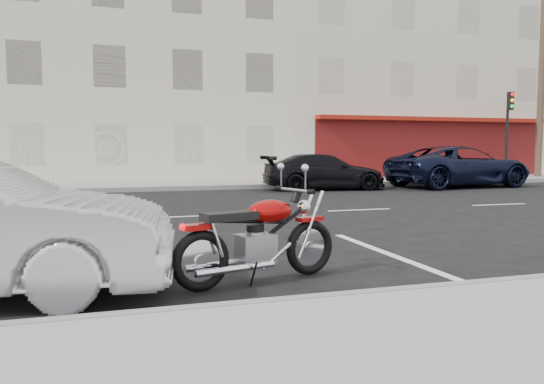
{
  "coord_description": "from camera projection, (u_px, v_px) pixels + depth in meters",
  "views": [
    {
      "loc": [
        -3.68,
        -11.27,
        1.46
      ],
      "look_at": [
        -1.32,
        -3.67,
        0.8
      ],
      "focal_mm": 35.0,
      "sensor_mm": 36.0,
      "label": 1
    }
  ],
  "objects": [
    {
      "name": "ground",
      "position": [
        279.0,
        213.0,
        11.94
      ],
      "size": [
        120.0,
        120.0,
        0.0
      ],
      "primitive_type": "plane",
      "color": "black",
      "rests_on": "ground"
    },
    {
      "name": "suv_far",
      "position": [
        459.0,
        167.0,
        19.95
      ],
      "size": [
        5.73,
        3.02,
        1.54
      ],
      "primitive_type": "imported",
      "rotation": [
        0.0,
        0.0,
        1.66
      ],
      "color": "black",
      "rests_on": "ground"
    },
    {
      "name": "utility_pole",
      "position": [
        542.0,
        77.0,
        24.33
      ],
      "size": [
        1.8,
        0.3,
        9.0
      ],
      "color": "#422D1E",
      "rests_on": "sidewalk_far"
    },
    {
      "name": "bldg_cream",
      "position": [
        140.0,
        62.0,
        26.38
      ],
      "size": [
        12.0,
        12.0,
        11.5
      ],
      "primitive_type": "cube",
      "color": "beige",
      "rests_on": "ground"
    },
    {
      "name": "bldg_corner",
      "position": [
        374.0,
        64.0,
        30.19
      ],
      "size": [
        14.0,
        12.0,
        12.5
      ],
      "primitive_type": "cube",
      "color": "beige",
      "rests_on": "ground"
    },
    {
      "name": "traffic_light",
      "position": [
        508.0,
        124.0,
        23.66
      ],
      "size": [
        0.26,
        0.3,
        3.8
      ],
      "color": "black",
      "rests_on": "sidewalk_far"
    },
    {
      "name": "car_far",
      "position": [
        324.0,
        172.0,
        18.62
      ],
      "size": [
        4.47,
        2.13,
        1.26
      ],
      "primitive_type": "imported",
      "rotation": [
        0.0,
        0.0,
        1.49
      ],
      "color": "black",
      "rests_on": "ground"
    },
    {
      "name": "sidewalk_far",
      "position": [
        69.0,
        187.0,
        18.73
      ],
      "size": [
        80.0,
        3.4,
        0.15
      ],
      "primitive_type": "cube",
      "color": "gray",
      "rests_on": "ground"
    },
    {
      "name": "curb_far",
      "position": [
        65.0,
        191.0,
        17.11
      ],
      "size": [
        80.0,
        0.12,
        0.16
      ],
      "primitive_type": "cube",
      "color": "gray",
      "rests_on": "ground"
    },
    {
      "name": "fire_hydrant",
      "position": [
        476.0,
        169.0,
        23.54
      ],
      "size": [
        0.2,
        0.2,
        0.72
      ],
      "color": "beige",
      "rests_on": "sidewalk_far"
    },
    {
      "name": "motorcycle",
      "position": [
        312.0,
        235.0,
        6.11
      ],
      "size": [
        1.97,
        0.83,
        1.01
      ],
      "rotation": [
        0.0,
        0.0,
        0.27
      ],
      "color": "black",
      "rests_on": "ground"
    }
  ]
}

